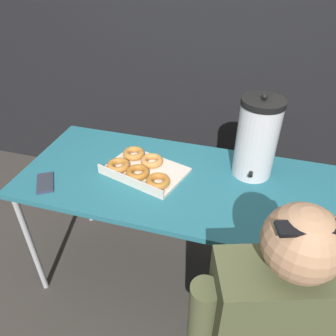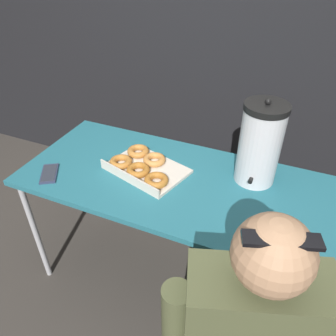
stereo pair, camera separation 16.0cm
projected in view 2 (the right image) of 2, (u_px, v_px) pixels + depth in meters
ground_plane at (176, 276)px, 2.07m from camera, size 12.00×12.00×0.00m
back_wall at (237, 26)px, 2.03m from camera, size 6.00×0.11×2.58m
folding_table at (178, 188)px, 1.65m from camera, size 1.59×0.69×0.77m
donut_box at (143, 166)px, 1.67m from camera, size 0.45×0.37×0.05m
coffee_urn at (260, 144)px, 1.51m from camera, size 0.20×0.23×0.43m
cell_phone at (49, 174)px, 1.65m from camera, size 0.15×0.18×0.01m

